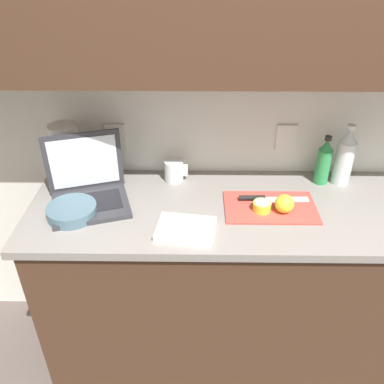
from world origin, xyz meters
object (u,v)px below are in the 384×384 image
object	(u,v)px
bottle_green_soda	(345,157)
paper_towel_roll	(67,154)
knife	(261,198)
bottle_oil_tall	(324,162)
cutting_board	(269,207)
lemon_whole_beside	(285,204)
lemon_half_cut	(262,206)
measuring_cup	(174,171)
laptop	(88,187)
bowl_white	(72,211)

from	to	relation	value
bottle_green_soda	paper_towel_roll	world-z (taller)	bottle_green_soda
knife	paper_towel_roll	world-z (taller)	paper_towel_roll
bottle_oil_tall	paper_towel_roll	xyz separation A→B (m)	(-1.14, -0.01, 0.03)
cutting_board	lemon_whole_beside	xyz separation A→B (m)	(0.05, -0.04, 0.04)
lemon_half_cut	measuring_cup	xyz separation A→B (m)	(-0.37, 0.25, 0.02)
laptop	lemon_half_cut	world-z (taller)	laptop
paper_towel_roll	lemon_whole_beside	bearing A→B (deg)	-14.63
cutting_board	paper_towel_roll	world-z (taller)	paper_towel_roll
measuring_cup	laptop	bearing A→B (deg)	-154.43
lemon_whole_beside	lemon_half_cut	bearing A→B (deg)	173.98
knife	bottle_oil_tall	size ratio (longest dim) A/B	1.30
bottle_green_soda	bottle_oil_tall	xyz separation A→B (m)	(-0.09, 0.00, -0.03)
cutting_board	bottle_green_soda	bearing A→B (deg)	31.08
laptop	bowl_white	xyz separation A→B (m)	(-0.04, -0.12, -0.04)
bowl_white	cutting_board	bearing A→B (deg)	4.71
lemon_half_cut	measuring_cup	distance (m)	0.44
lemon_whole_beside	measuring_cup	world-z (taller)	measuring_cup
lemon_whole_beside	bottle_oil_tall	world-z (taller)	bottle_oil_tall
bottle_green_soda	paper_towel_roll	size ratio (longest dim) A/B	1.02
lemon_half_cut	paper_towel_roll	world-z (taller)	paper_towel_roll
bottle_green_soda	bottle_oil_tall	distance (m)	0.09
lemon_half_cut	paper_towel_roll	size ratio (longest dim) A/B	0.27
laptop	lemon_whole_beside	bearing A→B (deg)	-23.15
lemon_half_cut	knife	bearing A→B (deg)	83.24
lemon_whole_beside	knife	bearing A→B (deg)	133.33
knife	laptop	bearing A→B (deg)	178.09
knife	lemon_whole_beside	world-z (taller)	lemon_whole_beside
laptop	bowl_white	distance (m)	0.13
lemon_half_cut	bowl_white	xyz separation A→B (m)	(-0.77, -0.04, -0.00)
bottle_oil_tall	lemon_whole_beside	bearing A→B (deg)	-130.47
lemon_whole_beside	measuring_cup	bearing A→B (deg)	150.85
lemon_whole_beside	bowl_white	xyz separation A→B (m)	(-0.85, -0.03, -0.02)
cutting_board	knife	size ratio (longest dim) A/B	1.27
knife	lemon_half_cut	bearing A→B (deg)	-98.47
lemon_half_cut	bottle_green_soda	xyz separation A→B (m)	(0.39, 0.24, 0.10)
bowl_white	bottle_oil_tall	bearing A→B (deg)	14.61
bottle_green_soda	bowl_white	world-z (taller)	bottle_green_soda
bottle_oil_tall	measuring_cup	distance (m)	0.67
laptop	cutting_board	bearing A→B (deg)	-20.89
bottle_green_soda	measuring_cup	bearing A→B (deg)	179.41
laptop	bottle_oil_tall	bearing A→B (deg)	-8.13
cutting_board	bottle_oil_tall	xyz separation A→B (m)	(0.26, 0.21, 0.10)
laptop	bottle_oil_tall	xyz separation A→B (m)	(1.02, 0.16, 0.04)
measuring_cup	paper_towel_roll	distance (m)	0.48
knife	bottle_green_soda	xyz separation A→B (m)	(0.38, 0.16, 0.11)
lemon_half_cut	bottle_green_soda	bearing A→B (deg)	31.59
bottle_green_soda	measuring_cup	size ratio (longest dim) A/B	2.64
lemon_half_cut	bottle_oil_tall	bearing A→B (deg)	38.56
lemon_half_cut	bottle_oil_tall	world-z (taller)	bottle_oil_tall
lemon_half_cut	laptop	bearing A→B (deg)	173.93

